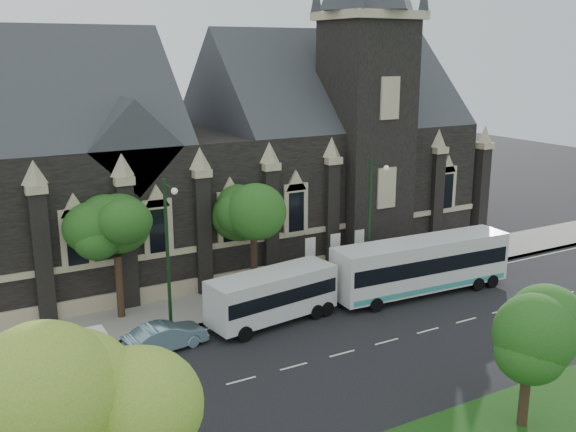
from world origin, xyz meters
TOP-DOWN VIEW (x-y plane):
  - ground at (0.00, 0.00)m, footprint 160.00×160.00m
  - sidewalk at (0.00, 9.50)m, footprint 80.00×5.00m
  - museum at (5.12, 18.78)m, footprint 40.00×17.70m
  - tree_park_near at (-11.77, -8.77)m, footprint 4.42×4.42m
  - tree_park_east at (6.18, -9.32)m, footprint 3.40×3.40m
  - tree_walk_right at (3.21, 10.71)m, footprint 4.08×4.08m
  - tree_walk_left at (-5.80, 10.70)m, footprint 3.91×3.91m
  - street_lamp_near at (10.00, 7.09)m, footprint 0.36×1.88m
  - street_lamp_mid at (-4.00, 7.09)m, footprint 0.36×1.88m
  - banner_flag_left at (6.29, 9.00)m, footprint 0.90×0.10m
  - banner_flag_center at (8.29, 9.00)m, footprint 0.90×0.10m
  - banner_flag_right at (10.29, 9.00)m, footprint 0.90×0.10m
  - tour_coach at (12.61, 4.87)m, footprint 12.81×3.44m
  - shuttle_bus at (1.75, 5.56)m, footprint 8.29×3.70m
  - box_trailer at (-9.23, 5.57)m, footprint 3.14×1.84m
  - sedan at (-5.06, 5.16)m, footprint 4.71×2.13m
  - car_far_red at (-13.14, 5.85)m, footprint 4.03×1.70m

SIDE VIEW (x-z plane):
  - ground at x=0.00m, z-range 0.00..0.00m
  - sidewalk at x=0.00m, z-range 0.00..0.15m
  - car_far_red at x=-13.14m, z-range 0.00..1.36m
  - sedan at x=-5.06m, z-range 0.00..1.50m
  - box_trailer at x=-9.23m, z-range 0.11..1.79m
  - shuttle_bus at x=1.75m, z-range 0.23..3.33m
  - tour_coach at x=12.61m, z-range 0.16..3.86m
  - banner_flag_left at x=6.29m, z-range 0.38..4.38m
  - banner_flag_center at x=8.29m, z-range 0.38..4.38m
  - banner_flag_right at x=10.29m, z-range 0.38..4.38m
  - tree_park_east at x=6.18m, z-range 1.48..7.76m
  - street_lamp_near at x=10.00m, z-range 0.61..9.61m
  - street_lamp_mid at x=-4.00m, z-range 0.61..9.61m
  - tree_walk_left at x=-5.80m, z-range 1.91..9.55m
  - tree_walk_right at x=3.21m, z-range 1.92..9.72m
  - tree_park_near at x=-11.77m, z-range 2.14..10.70m
  - museum at x=5.12m, z-range -6.78..23.12m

